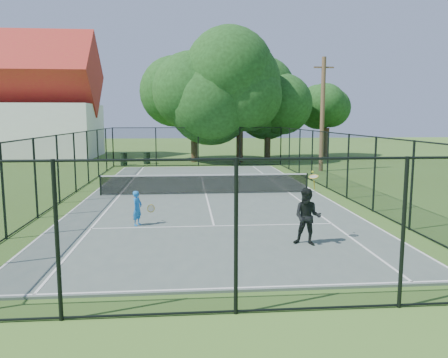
{
  "coord_description": "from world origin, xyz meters",
  "views": [
    {
      "loc": [
        -0.9,
        -20.87,
        3.72
      ],
      "look_at": [
        0.63,
        -3.0,
        1.2
      ],
      "focal_mm": 35.0,
      "sensor_mm": 36.0,
      "label": 1
    }
  ],
  "objects": [
    {
      "name": "fence",
      "position": [
        0.0,
        0.0,
        1.5
      ],
      "size": [
        13.1,
        26.1,
        3.0
      ],
      "color": "black",
      "rests_on": "ground"
    },
    {
      "name": "tree_near_right",
      "position": [
        6.35,
        17.93,
        4.93
      ],
      "size": [
        5.63,
        5.63,
        7.76
      ],
      "color": "#332114",
      "rests_on": "ground"
    },
    {
      "name": "player_black",
      "position": [
        2.55,
        -8.82,
        0.89
      ],
      "size": [
        0.99,
        1.13,
        2.09
      ],
      "color": "black",
      "rests_on": "tennis_court"
    },
    {
      "name": "tennis_net",
      "position": [
        0.0,
        0.0,
        0.58
      ],
      "size": [
        10.08,
        0.08,
        0.95
      ],
      "color": "black",
      "rests_on": "tennis_court"
    },
    {
      "name": "tree_near_left",
      "position": [
        -0.25,
        16.25,
        5.78
      ],
      "size": [
        7.21,
        7.21,
        9.4
      ],
      "color": "#332114",
      "rests_on": "ground"
    },
    {
      "name": "ground",
      "position": [
        0.0,
        0.0,
        0.0
      ],
      "size": [
        120.0,
        120.0,
        0.0
      ],
      "primitive_type": "plane",
      "color": "#426522"
    },
    {
      "name": "tennis_court",
      "position": [
        0.0,
        0.0,
        0.03
      ],
      "size": [
        11.0,
        24.0,
        0.06
      ],
      "primitive_type": "cube",
      "color": "#53625C",
      "rests_on": "ground"
    },
    {
      "name": "trash_bin_left",
      "position": [
        -5.86,
        13.99,
        0.51
      ],
      "size": [
        0.58,
        0.58,
        1.0
      ],
      "color": "black",
      "rests_on": "ground"
    },
    {
      "name": "trash_bin_right",
      "position": [
        -4.12,
        14.75,
        0.49
      ],
      "size": [
        0.58,
        0.58,
        0.97
      ],
      "color": "black",
      "rests_on": "ground"
    },
    {
      "name": "building",
      "position": [
        -17.0,
        22.0,
        4.93
      ],
      "size": [
        15.3,
        8.15,
        11.87
      ],
      "color": "silver",
      "rests_on": "ground"
    },
    {
      "name": "tree_far_right",
      "position": [
        12.57,
        20.45,
        3.93
      ],
      "size": [
        4.8,
        4.8,
        6.35
      ],
      "color": "#332114",
      "rests_on": "ground"
    },
    {
      "name": "player_blue",
      "position": [
        -2.6,
        -6.05,
        0.66
      ],
      "size": [
        0.8,
        0.51,
        1.19
      ],
      "color": "blue",
      "rests_on": "tennis_court"
    },
    {
      "name": "tree_near_mid",
      "position": [
        3.54,
        15.49,
        5.9
      ],
      "size": [
        7.31,
        7.31,
        9.57
      ],
      "color": "#332114",
      "rests_on": "ground"
    },
    {
      "name": "utility_pole",
      "position": [
        8.52,
        9.0,
        3.99
      ],
      "size": [
        1.4,
        0.3,
        7.85
      ],
      "color": "#4C3823",
      "rests_on": "ground"
    }
  ]
}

